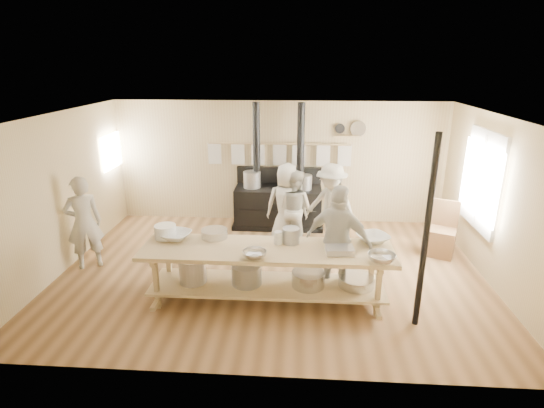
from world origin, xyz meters
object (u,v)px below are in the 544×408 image
stove (278,202)px  cook_left (294,208)px  prep_table (266,269)px  chair (441,239)px  cook_far_left (84,223)px  cook_by_window (331,206)px  cook_right (338,242)px  cook_center (287,205)px  roasting_pan (340,250)px

stove → cook_left: stove is taller
prep_table → chair: (3.05, 1.80, -0.23)m
stove → cook_far_left: stove is taller
cook_by_window → stove: bearing=171.1°
cook_right → chair: size_ratio=1.74×
cook_center → chair: 2.88m
stove → prep_table: (-0.00, -3.02, -0.00)m
roasting_pan → cook_by_window: bearing=89.5°
cook_by_window → chair: cook_by_window is taller
stove → cook_center: bearing=-77.3°
cook_right → chair: (2.01, 1.54, -0.57)m
prep_table → cook_by_window: bearing=63.1°
cook_far_left → cook_by_window: size_ratio=1.00×
cook_center → cook_by_window: cook_by_window is taller
cook_center → cook_by_window: bearing=-176.4°
stove → cook_by_window: bearing=-42.3°
stove → cook_left: size_ratio=1.73×
stove → cook_by_window: size_ratio=1.62×
cook_far_left → roasting_pan: size_ratio=4.16×
prep_table → cook_right: size_ratio=2.09×
cook_left → chair: (2.70, -0.20, -0.46)m
cook_left → cook_by_window: (0.69, 0.06, 0.05)m
cook_by_window → roasting_pan: 2.16m
prep_table → cook_center: cook_center is taller
cook_left → cook_right: cook_right is taller
cook_right → cook_by_window: (0.01, 1.81, -0.06)m
cook_far_left → cook_by_window: 4.35m
cook_far_left → roasting_pan: bearing=135.7°
prep_table → cook_by_window: (1.05, 2.07, 0.28)m
stove → prep_table: stove is taller
cook_center → roasting_pan: size_ratio=4.15×
cook_right → cook_center: bearing=-41.3°
cook_center → cook_right: cook_right is taller
cook_center → roasting_pan: (0.80, -2.12, 0.09)m
cook_far_left → cook_right: cook_right is taller
cook_far_left → cook_center: bearing=167.6°
chair → roasting_pan: 2.83m
roasting_pan → cook_center: bearing=110.8°
prep_table → chair: 3.55m
prep_table → cook_far_left: 3.28m
stove → cook_left: (0.35, -1.01, 0.23)m
cook_left → roasting_pan: cook_left is taller
stove → chair: (3.05, -1.22, -0.23)m
stove → cook_center: 1.05m
cook_right → roasting_pan: cook_right is taller
cook_left → cook_by_window: cook_by_window is taller
cook_center → cook_by_window: 0.82m
stove → cook_left: 1.10m
cook_left → prep_table: bearing=108.4°
cook_far_left → chair: cook_far_left is taller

